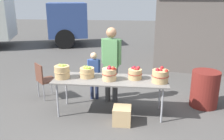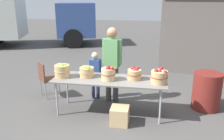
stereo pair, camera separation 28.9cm
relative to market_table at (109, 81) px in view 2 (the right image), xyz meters
name	(u,v)px [view 2 (the right image)]	position (x,y,z in m)	size (l,w,h in m)	color
ground_plane	(110,112)	(0.00, 0.00, -0.71)	(40.00, 40.00, 0.00)	#474442
market_table	(109,81)	(0.00, 0.00, 0.00)	(2.30, 0.76, 0.75)	slate
apple_basket_green_0	(62,71)	(-0.99, -0.04, 0.18)	(0.32, 0.32, 0.31)	tan
apple_basket_green_1	(87,72)	(-0.49, 0.06, 0.15)	(0.31, 0.31, 0.26)	tan
apple_basket_red_0	(108,74)	(-0.01, -0.06, 0.17)	(0.30, 0.30, 0.30)	tan
apple_basket_red_1	(134,74)	(0.50, 0.07, 0.16)	(0.29, 0.29, 0.26)	tan
apple_basket_red_2	(159,77)	(0.98, -0.07, 0.17)	(0.34, 0.34, 0.30)	tan
vendor_adult	(112,59)	(-0.05, 0.58, 0.30)	(0.45, 0.28, 1.72)	#3F3F3F
child_customer	(95,72)	(-0.46, 0.67, -0.04)	(0.30, 0.18, 1.14)	#262D4C
box_truck	(0,15)	(-6.44, 6.08, 0.78)	(7.99, 4.32, 2.75)	silver
food_kiosk	(211,26)	(2.74, 4.04, 0.67)	(3.97, 3.49, 2.74)	#59514C
folding_chair	(46,77)	(-1.65, 0.59, -0.20)	(0.57, 0.57, 0.86)	brown
trash_barrel	(207,91)	(2.03, 0.57, -0.31)	(0.60, 0.60, 0.81)	maroon
produce_crate	(120,116)	(0.28, -0.43, -0.54)	(0.34, 0.34, 0.34)	tan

